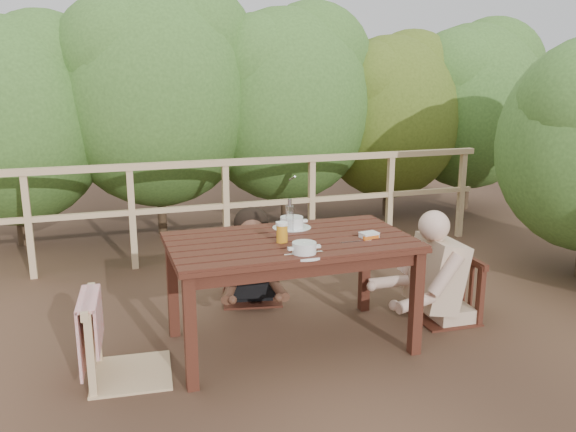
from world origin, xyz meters
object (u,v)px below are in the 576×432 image
object	(u,v)px
chair_left	(126,298)
chair_far	(251,244)
bottle	(290,216)
beer_glass	(282,233)
soup_far	(292,223)
butter_tub	(369,236)
soup_near	(304,249)
diner_right	(452,229)
bread_roll	(308,248)
table	(290,293)
woman	(250,227)
chair_right	(446,262)

from	to	relation	value
chair_left	chair_far	bearing A→B (deg)	-41.50
chair_left	bottle	xyz separation A→B (m)	(1.13, 0.27, 0.36)
beer_glass	bottle	bearing A→B (deg)	60.78
soup_far	chair_left	bearing A→B (deg)	-162.23
soup_far	chair_far	bearing A→B (deg)	103.12
beer_glass	butter_tub	size ratio (longest dim) A/B	1.24
chair_far	soup_far	world-z (taller)	chair_far
bottle	soup_near	bearing A→B (deg)	-98.38
diner_right	beer_glass	world-z (taller)	diner_right
diner_right	bread_roll	size ratio (longest dim) A/B	12.30
table	soup_near	world-z (taller)	soup_near
diner_right	beer_glass	bearing A→B (deg)	96.91
soup_near	butter_tub	bearing A→B (deg)	19.85
chair_far	bottle	distance (m)	0.83
chair_left	beer_glass	distance (m)	1.05
chair_far	soup_far	bearing A→B (deg)	-66.03
chair_left	soup_far	distance (m)	1.27
woman	chair_left	bearing A→B (deg)	55.24
bottle	butter_tub	xyz separation A→B (m)	(0.45, -0.31, -0.10)
table	soup_near	bearing A→B (deg)	-93.77
chair_far	diner_right	distance (m)	1.58
chair_left	bread_roll	xyz separation A→B (m)	(1.09, -0.19, 0.27)
table	woman	distance (m)	0.94
chair_far	soup_near	xyz separation A→B (m)	(0.02, -1.22, 0.31)
chair_left	beer_glass	size ratio (longest dim) A/B	6.83
bread_roll	soup_far	bearing A→B (deg)	81.50
chair_far	beer_glass	distance (m)	1.01
woman	bread_roll	bearing A→B (deg)	103.60
diner_right	bread_roll	bearing A→B (deg)	107.55
chair_left	chair_far	distance (m)	1.43
soup_far	butter_tub	size ratio (longest dim) A/B	2.31
woman	bread_roll	world-z (taller)	woman
chair_right	bread_roll	world-z (taller)	chair_right
bottle	butter_tub	bearing A→B (deg)	-34.42
chair_left	chair_far	xyz separation A→B (m)	(1.03, 0.99, -0.03)
table	bottle	distance (m)	0.53
chair_right	beer_glass	size ratio (longest dim) A/B	6.08
chair_right	diner_right	size ratio (longest dim) A/B	0.64
woman	bread_roll	size ratio (longest dim) A/B	10.78
table	soup_far	world-z (taller)	soup_far
bread_roll	woman	bearing A→B (deg)	92.76
diner_right	soup_far	size ratio (longest dim) A/B	5.10
soup_far	butter_tub	bearing A→B (deg)	-45.87
woman	chair_far	bearing A→B (deg)	100.85
butter_tub	soup_far	bearing A→B (deg)	125.44
woman	soup_near	xyz separation A→B (m)	(0.02, -1.24, 0.17)
soup_near	bread_roll	size ratio (longest dim) A/B	2.20
chair_right	bottle	xyz separation A→B (m)	(-1.20, 0.12, 0.41)
chair_far	woman	world-z (taller)	woman
soup_near	butter_tub	xyz separation A→B (m)	(0.53, 0.19, -0.02)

